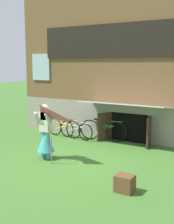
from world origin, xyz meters
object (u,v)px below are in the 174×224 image
bicycle_yellow (64,128)px  person (46,136)px  bicycle_green (103,130)px  wooden_crate (125,183)px  bicycle_silver (76,130)px  kite (40,120)px

bicycle_yellow → person: bearing=-61.1°
bicycle_green → bicycle_yellow: size_ratio=1.08×
wooden_crate → bicycle_silver: bearing=136.2°
person → bicycle_silver: size_ratio=1.06×
bicycle_silver → bicycle_yellow: bearing=-177.1°
kite → bicycle_silver: (-0.82, 3.05, -0.97)m
person → bicycle_yellow: bearing=98.8°
bicycle_green → bicycle_yellow: (-1.59, -0.28, -0.03)m
bicycle_green → kite: bearing=-103.5°
person → wooden_crate: (3.01, -0.93, -0.51)m
bicycle_silver → bicycle_yellow: 0.59m
person → bicycle_green: 2.84m
bicycle_yellow → wooden_crate: (4.15, -3.44, -0.17)m
person → bicycle_green: (0.45, 2.79, -0.30)m
bicycle_silver → person: bearing=-71.8°
bicycle_yellow → wooden_crate: bicycle_yellow is taller
wooden_crate → kite: bearing=172.4°
kite → person: bearing=115.5°
kite → wooden_crate: (2.74, -0.36, -1.12)m
kite → bicycle_green: 3.49m
kite → wooden_crate: kite is taller
person → bicycle_yellow: (-1.14, 2.51, -0.34)m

